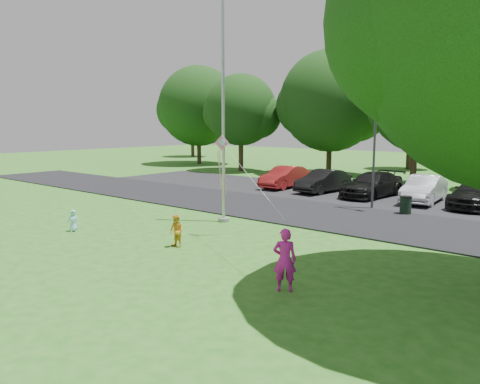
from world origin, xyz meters
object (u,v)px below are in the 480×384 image
Objects in this scene: child_blue at (73,221)px; flagpole at (223,127)px; street_lamp at (379,137)px; trash_can at (406,205)px; child_yellow at (176,231)px; woman at (285,260)px; kite at (223,156)px.

flagpole is at bearing 2.94° from child_blue.
trash_can is (1.65, -0.42, -3.19)m from street_lamp.
trash_can is 0.78× the size of child_yellow.
child_yellow is at bearing -47.13° from woman.
flagpole is at bearing 113.47° from child_yellow.
flagpole is 9.47m from woman.
street_lamp is at bearing 165.75° from trash_can.
trash_can is 12.23m from woman.
trash_can is 9.92m from kite.
child_blue is (-8.97, -11.98, -0.01)m from trash_can.
kite is at bearing -112.98° from trash_can.
kite reaches higher than trash_can.
child_yellow is (1.64, -4.30, -3.59)m from flagpole.
flagpole is at bearing 117.03° from kite.
street_lamp is at bearing 4.86° from child_blue.
street_lamp is 13.22m from woman.
trash_can is at bearing 72.82° from child_yellow.
trash_can is 1.03× the size of child_blue.
woman is (1.38, -12.14, 0.38)m from trash_can.
child_blue is (-10.36, 0.17, -0.39)m from woman.
child_blue is (-7.33, -12.39, -3.21)m from street_lamp.
street_lamp is 1.09× the size of kite.
flagpole is 1.65× the size of street_lamp.
child_yellow is 5.11m from child_blue.
trash_can is 0.54× the size of woman.
flagpole reaches higher than kite.
child_blue is 0.16× the size of kite.
child_yellow is at bearing -109.84° from trash_can.
woman is 6.52m from kite.
street_lamp is at bearing -111.38° from woman.
street_lamp is 5.26× the size of child_yellow.
trash_can is at bearing -118.44° from woman.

